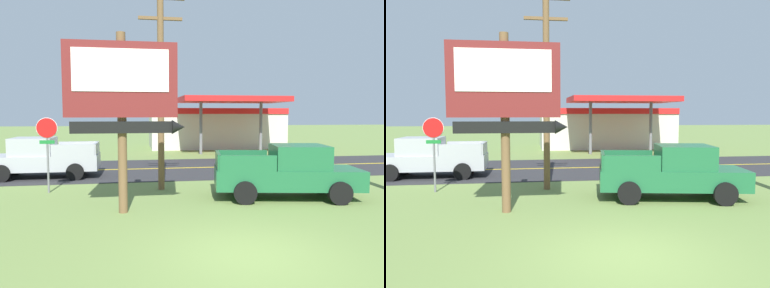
% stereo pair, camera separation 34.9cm
% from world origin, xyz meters
% --- Properties ---
extents(ground_plane, '(180.00, 180.00, 0.00)m').
position_xyz_m(ground_plane, '(0.00, 0.00, 0.00)').
color(ground_plane, olive).
extents(road_asphalt, '(140.00, 8.00, 0.02)m').
position_xyz_m(road_asphalt, '(0.00, 13.00, 0.01)').
color(road_asphalt, '#2B2B2D').
rests_on(road_asphalt, ground).
extents(road_centre_line, '(126.00, 0.20, 0.01)m').
position_xyz_m(road_centre_line, '(0.00, 13.00, 0.02)').
color(road_centre_line, gold).
rests_on(road_centre_line, road_asphalt).
extents(motel_sign, '(3.63, 0.54, 5.55)m').
position_xyz_m(motel_sign, '(-2.75, 3.89, 3.69)').
color(motel_sign, brown).
rests_on(motel_sign, ground).
extents(stop_sign, '(0.80, 0.08, 2.95)m').
position_xyz_m(stop_sign, '(-5.80, 7.40, 2.03)').
color(stop_sign, slate).
rests_on(stop_sign, ground).
extents(utility_pole, '(1.94, 0.26, 8.16)m').
position_xyz_m(utility_pole, '(-1.37, 7.37, 4.38)').
color(utility_pole, brown).
rests_on(utility_pole, ground).
extents(gas_station, '(12.00, 11.50, 4.40)m').
position_xyz_m(gas_station, '(5.02, 25.69, 1.94)').
color(gas_station, beige).
rests_on(gas_station, ground).
extents(pickup_green_parked_on_lawn, '(5.47, 2.92, 1.96)m').
position_xyz_m(pickup_green_parked_on_lawn, '(3.10, 5.10, 0.96)').
color(pickup_green_parked_on_lawn, '#1E6038').
rests_on(pickup_green_parked_on_lawn, ground).
extents(pickup_silver_on_road, '(5.20, 2.24, 1.96)m').
position_xyz_m(pickup_silver_on_road, '(-6.87, 11.00, 0.96)').
color(pickup_silver_on_road, '#A8AAAF').
rests_on(pickup_silver_on_road, ground).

